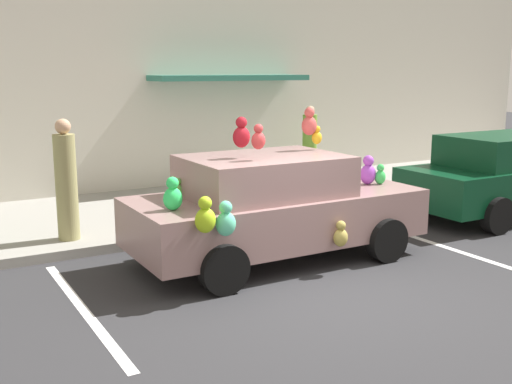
# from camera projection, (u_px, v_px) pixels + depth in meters

# --- Properties ---
(ground_plane) EXTENTS (60.00, 60.00, 0.00)m
(ground_plane) POSITION_uv_depth(u_px,v_px,m) (328.00, 293.00, 7.66)
(ground_plane) COLOR #2D2D30
(sidewalk) EXTENTS (24.00, 4.00, 0.15)m
(sidewalk) POSITION_uv_depth(u_px,v_px,m) (174.00, 210.00, 11.90)
(sidewalk) COLOR gray
(sidewalk) RESTS_ON ground
(storefront_building) EXTENTS (24.00, 1.25, 6.40)m
(storefront_building) POSITION_uv_depth(u_px,v_px,m) (132.00, 47.00, 13.12)
(storefront_building) COLOR beige
(storefront_building) RESTS_ON ground
(parking_stripe_front) EXTENTS (0.12, 3.60, 0.01)m
(parking_stripe_front) POSITION_uv_depth(u_px,v_px,m) (432.00, 243.00, 9.88)
(parking_stripe_front) COLOR silver
(parking_stripe_front) RESTS_ON ground
(parking_stripe_rear) EXTENTS (0.12, 3.60, 0.01)m
(parking_stripe_rear) POSITION_uv_depth(u_px,v_px,m) (83.00, 309.00, 7.15)
(parking_stripe_rear) COLOR silver
(parking_stripe_rear) RESTS_ON ground
(plush_covered_car) EXTENTS (4.25, 2.10, 2.18)m
(plush_covered_car) POSITION_uv_depth(u_px,v_px,m) (273.00, 206.00, 8.86)
(plush_covered_car) COLOR gray
(plush_covered_car) RESTS_ON ground
(parked_sedan_behind) EXTENTS (4.48, 1.89, 1.54)m
(parked_sedan_behind) POSITION_uv_depth(u_px,v_px,m) (510.00, 174.00, 11.63)
(parked_sedan_behind) COLOR #0A381E
(parked_sedan_behind) RESTS_ON ground
(teddy_bear_on_sidewalk) EXTENTS (0.30, 0.25, 0.57)m
(teddy_bear_on_sidewalk) POSITION_uv_depth(u_px,v_px,m) (290.00, 198.00, 11.35)
(teddy_bear_on_sidewalk) COLOR beige
(teddy_bear_on_sidewalk) RESTS_ON sidewalk
(pedestrian_near_shopfront) EXTENTS (0.33, 0.33, 1.86)m
(pedestrian_near_shopfront) POSITION_uv_depth(u_px,v_px,m) (66.00, 183.00, 9.39)
(pedestrian_near_shopfront) COLOR #9C955E
(pedestrian_near_shopfront) RESTS_ON sidewalk
(pedestrian_walking_past) EXTENTS (0.34, 0.34, 1.76)m
(pedestrian_walking_past) POSITION_uv_depth(u_px,v_px,m) (309.00, 146.00, 14.44)
(pedestrian_walking_past) COLOR olive
(pedestrian_walking_past) RESTS_ON sidewalk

